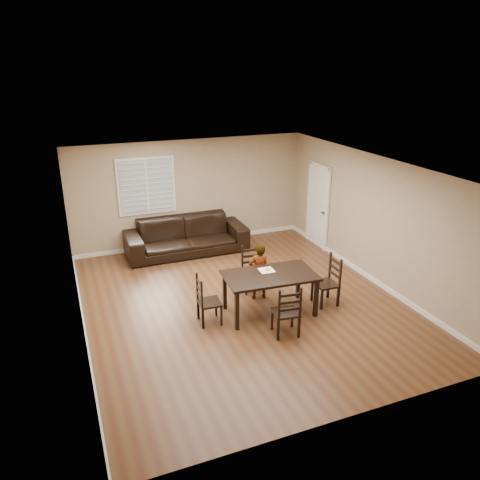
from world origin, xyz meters
The scene contains 11 objects.
ground centered at (0.00, 0.00, 0.00)m, with size 7.00×7.00×0.00m, color brown.
room centered at (0.04, 0.18, 1.81)m, with size 6.04×7.04×2.72m.
dining_table centered at (0.34, -0.56, 0.71)m, with size 1.76×1.07×0.79m.
chair_near centered at (0.42, 0.51, 0.43)m, with size 0.48×0.46×0.95m.
chair_far centered at (0.26, -1.44, 0.44)m, with size 0.49×0.46×0.96m.
chair_left centered at (-0.94, -0.46, 0.42)m, with size 0.42×0.45×0.94m.
chair_right centered at (1.62, -0.65, 0.45)m, with size 0.43×0.46×0.99m.
child centered at (0.38, 0.06, 0.58)m, with size 0.42×0.28×1.16m, color gray.
napkin centered at (0.35, -0.37, 0.80)m, with size 0.27×0.27×0.00m, color silver.
donut centered at (0.37, -0.37, 0.82)m, with size 0.10×0.10×0.04m.
sofa centered at (-0.30, 2.93, 0.43)m, with size 2.96×1.16×0.86m, color black.
Camera 1 is at (-3.09, -7.62, 4.48)m, focal length 35.00 mm.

